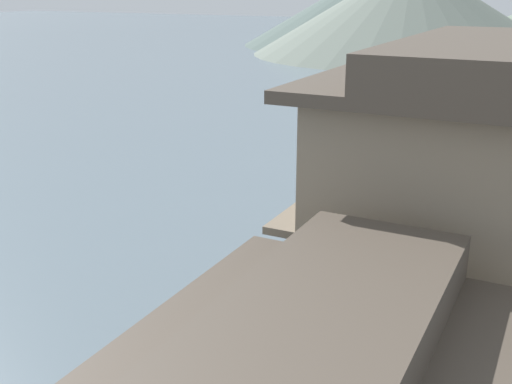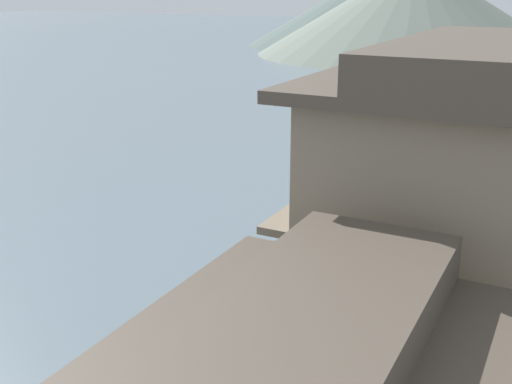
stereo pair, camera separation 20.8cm
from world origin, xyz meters
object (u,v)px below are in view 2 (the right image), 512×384
object	(u,v)px
boat_moored_nearest	(403,116)
boat_midriver_drifting	(401,176)
boat_moored_far	(376,217)
house_waterfront_second	(457,239)
house_waterfront_tall	(482,194)
boat_moored_second	(249,333)

from	to	relation	value
boat_moored_nearest	boat_midriver_drifting	world-z (taller)	boat_midriver_drifting
boat_moored_far	house_waterfront_second	world-z (taller)	house_waterfront_second
boat_midriver_drifting	house_waterfront_tall	distance (m)	13.77
boat_moored_second	boat_moored_far	world-z (taller)	boat_moored_second
boat_moored_second	boat_moored_far	bearing A→B (deg)	88.13
boat_moored_nearest	boat_moored_second	xyz separation A→B (m)	(4.69, -35.60, 0.01)
boat_moored_nearest	house_waterfront_second	world-z (taller)	house_waterfront_second
boat_moored_far	boat_midriver_drifting	world-z (taller)	boat_midriver_drifting
boat_moored_nearest	house_waterfront_second	xyz separation A→B (m)	(10.73, -36.77, 4.78)
house_waterfront_tall	boat_moored_nearest	bearing A→B (deg)	109.41
boat_moored_nearest	boat_midriver_drifting	distance (m)	17.63
boat_moored_second	boat_midriver_drifting	distance (m)	18.54
boat_moored_far	house_waterfront_second	bearing A→B (deg)	-66.58
house_waterfront_second	house_waterfront_tall	distance (m)	7.81
boat_moored_nearest	boat_moored_far	distance (m)	24.26
house_waterfront_second	house_waterfront_tall	world-z (taller)	house_waterfront_second
boat_moored_far	boat_moored_nearest	bearing A→B (deg)	102.09
boat_moored_second	house_waterfront_second	size ratio (longest dim) A/B	0.61
boat_midriver_drifting	house_waterfront_tall	size ratio (longest dim) A/B	0.65
boat_moored_nearest	boat_moored_second	size ratio (longest dim) A/B	0.68
house_waterfront_second	house_waterfront_tall	bearing A→B (deg)	93.61
house_waterfront_second	boat_moored_far	bearing A→B (deg)	113.42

